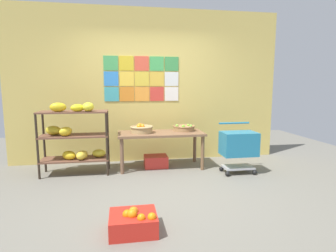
{
  "coord_description": "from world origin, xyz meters",
  "views": [
    {
      "loc": [
        -0.49,
        -3.63,
        1.44
      ],
      "look_at": [
        0.22,
        0.62,
        0.81
      ],
      "focal_mm": 29.39,
      "sensor_mm": 36.0,
      "label": 1
    }
  ],
  "objects_px": {
    "fruit_basket_back_left": "(142,129)",
    "shopping_cart": "(239,145)",
    "fruit_basket_centre": "(184,128)",
    "banana_shelf_unit": "(74,135)",
    "orange_crate_foreground": "(133,222)",
    "produce_crate_under_table": "(156,161)",
    "display_table": "(161,137)"
  },
  "relations": [
    {
      "from": "fruit_basket_back_left",
      "to": "shopping_cart",
      "type": "height_order",
      "value": "shopping_cart"
    },
    {
      "from": "fruit_basket_back_left",
      "to": "fruit_basket_centre",
      "type": "distance_m",
      "value": 0.78
    },
    {
      "from": "fruit_basket_back_left",
      "to": "banana_shelf_unit",
      "type": "bearing_deg",
      "value": -171.99
    },
    {
      "from": "orange_crate_foreground",
      "to": "shopping_cart",
      "type": "bearing_deg",
      "value": 41.7
    },
    {
      "from": "shopping_cart",
      "to": "fruit_basket_centre",
      "type": "bearing_deg",
      "value": 154.85
    },
    {
      "from": "fruit_basket_centre",
      "to": "shopping_cart",
      "type": "xyz_separation_m",
      "value": [
        0.78,
        -0.63,
        -0.22
      ]
    },
    {
      "from": "banana_shelf_unit",
      "to": "produce_crate_under_table",
      "type": "distance_m",
      "value": 1.47
    },
    {
      "from": "fruit_basket_back_left",
      "to": "produce_crate_under_table",
      "type": "bearing_deg",
      "value": 5.45
    },
    {
      "from": "banana_shelf_unit",
      "to": "fruit_basket_centre",
      "type": "relative_size",
      "value": 2.96
    },
    {
      "from": "produce_crate_under_table",
      "to": "orange_crate_foreground",
      "type": "bearing_deg",
      "value": -102.73
    },
    {
      "from": "fruit_basket_centre",
      "to": "shopping_cart",
      "type": "height_order",
      "value": "shopping_cart"
    },
    {
      "from": "shopping_cart",
      "to": "display_table",
      "type": "bearing_deg",
      "value": 170.52
    },
    {
      "from": "display_table",
      "to": "orange_crate_foreground",
      "type": "bearing_deg",
      "value": -105.24
    },
    {
      "from": "fruit_basket_back_left",
      "to": "orange_crate_foreground",
      "type": "xyz_separation_m",
      "value": [
        -0.24,
        -2.14,
        -0.6
      ]
    },
    {
      "from": "produce_crate_under_table",
      "to": "orange_crate_foreground",
      "type": "relative_size",
      "value": 0.88
    },
    {
      "from": "fruit_basket_centre",
      "to": "orange_crate_foreground",
      "type": "distance_m",
      "value": 2.52
    },
    {
      "from": "banana_shelf_unit",
      "to": "shopping_cart",
      "type": "distance_m",
      "value": 2.69
    },
    {
      "from": "banana_shelf_unit",
      "to": "display_table",
      "type": "height_order",
      "value": "banana_shelf_unit"
    },
    {
      "from": "banana_shelf_unit",
      "to": "fruit_basket_centre",
      "type": "distance_m",
      "value": 1.9
    },
    {
      "from": "fruit_basket_centre",
      "to": "shopping_cart",
      "type": "bearing_deg",
      "value": -39.0
    },
    {
      "from": "banana_shelf_unit",
      "to": "shopping_cart",
      "type": "bearing_deg",
      "value": -8.18
    },
    {
      "from": "produce_crate_under_table",
      "to": "shopping_cart",
      "type": "height_order",
      "value": "shopping_cart"
    },
    {
      "from": "fruit_basket_centre",
      "to": "shopping_cart",
      "type": "distance_m",
      "value": 1.03
    },
    {
      "from": "display_table",
      "to": "fruit_basket_centre",
      "type": "xyz_separation_m",
      "value": [
        0.44,
        0.11,
        0.13
      ]
    },
    {
      "from": "fruit_basket_back_left",
      "to": "produce_crate_under_table",
      "type": "distance_m",
      "value": 0.65
    },
    {
      "from": "fruit_basket_centre",
      "to": "produce_crate_under_table",
      "type": "relative_size",
      "value": 0.98
    },
    {
      "from": "display_table",
      "to": "fruit_basket_centre",
      "type": "height_order",
      "value": "fruit_basket_centre"
    },
    {
      "from": "fruit_basket_centre",
      "to": "banana_shelf_unit",
      "type": "bearing_deg",
      "value": -172.45
    },
    {
      "from": "produce_crate_under_table",
      "to": "shopping_cart",
      "type": "bearing_deg",
      "value": -23.22
    },
    {
      "from": "display_table",
      "to": "fruit_basket_centre",
      "type": "bearing_deg",
      "value": 13.69
    },
    {
      "from": "fruit_basket_centre",
      "to": "produce_crate_under_table",
      "type": "bearing_deg",
      "value": -172.42
    },
    {
      "from": "fruit_basket_back_left",
      "to": "shopping_cart",
      "type": "distance_m",
      "value": 1.66
    }
  ]
}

